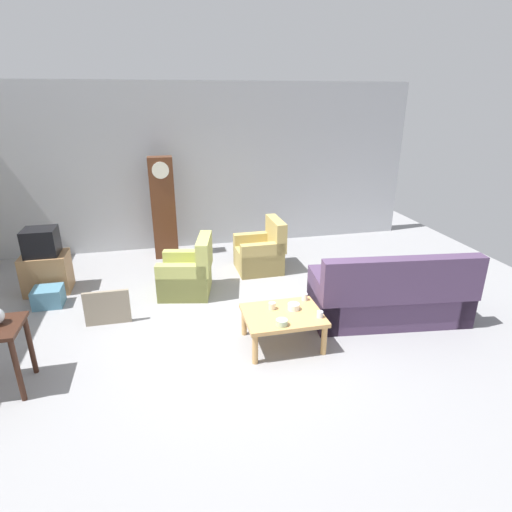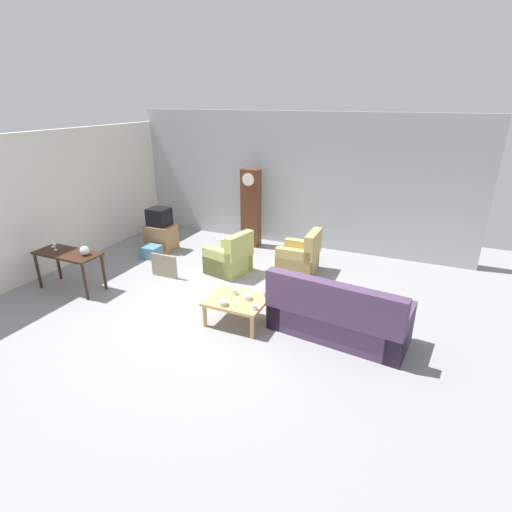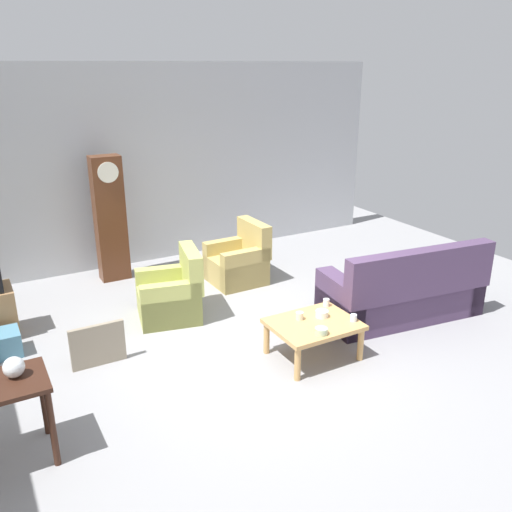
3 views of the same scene
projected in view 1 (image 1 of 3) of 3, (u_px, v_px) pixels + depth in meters
The scene contains 16 objects.
ground_plane at pixel (244, 328), 5.61m from camera, with size 10.40×10.40×0.00m, color gray.
garage_door_wall at pixel (208, 167), 8.31m from camera, with size 8.40×0.16×3.20m, color #ADAFB5.
couch_floral at pixel (390, 297), 5.70m from camera, with size 2.19×1.12×1.04m.
armchair_olive_near at pixel (188, 275), 6.53m from camera, with size 0.93×0.91×0.92m.
armchair_olive_far at pixel (261, 254), 7.41m from camera, with size 0.80×0.77×0.92m.
coffee_table_wood at pixel (283, 318), 5.13m from camera, with size 0.96×0.76×0.43m.
grandfather_clock at pixel (164, 208), 7.80m from camera, with size 0.44×0.30×1.91m.
tv_stand_cabinet at pixel (47, 273), 6.59m from camera, with size 0.68×0.52×0.62m, color #997047.
tv_crt at pixel (41, 242), 6.40m from camera, with size 0.48×0.44×0.42m, color black.
framed_picture_leaning at pixel (107, 308), 5.64m from camera, with size 0.60×0.05×0.49m, color gray.
storage_box_blue at pixel (48, 297), 6.18m from camera, with size 0.41×0.36×0.28m, color teal.
cup_white_porcelain at pixel (305, 297), 5.43m from camera, with size 0.07×0.07×0.09m, color white.
cup_blue_rimmed at pixel (320, 314), 5.00m from camera, with size 0.07×0.07×0.08m, color silver.
cup_cream_tall at pixel (272, 306), 5.20m from camera, with size 0.09×0.09×0.09m, color beige.
bowl_white_stacked at pixel (294, 307), 5.19m from camera, with size 0.15×0.15×0.08m, color white.
bowl_shallow_green at pixel (282, 322), 4.83m from camera, with size 0.14×0.14×0.07m, color #B2C69E.
Camera 1 is at (-0.93, -4.80, 2.92)m, focal length 29.22 mm.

